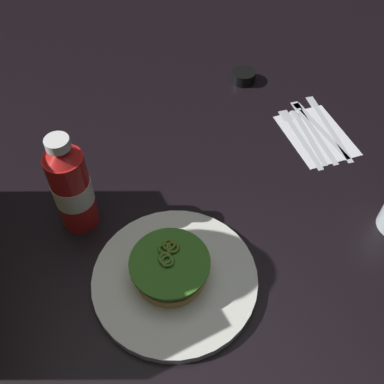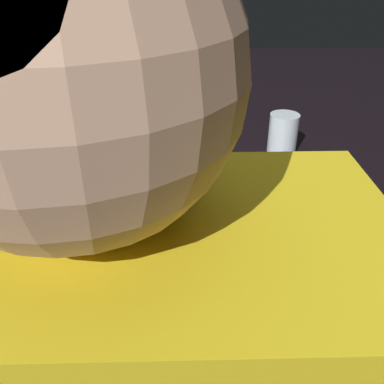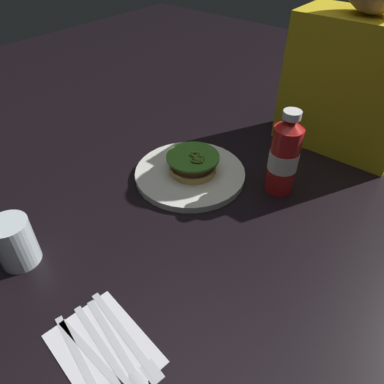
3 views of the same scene
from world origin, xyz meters
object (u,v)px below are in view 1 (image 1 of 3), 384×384
at_px(butter_knife, 326,122).
at_px(spoon_utensil, 304,127).
at_px(fork_utensil, 298,132).
at_px(burger_sandwich, 170,268).
at_px(ketchup_bottle, 72,187).
at_px(steak_knife, 317,125).
at_px(napkin, 316,135).
at_px(table_knife, 311,126).
at_px(dinner_plate, 175,279).
at_px(condiment_cup, 243,76).

relative_size(butter_knife, spoon_utensil, 1.22).
height_order(butter_knife, fork_utensil, same).
height_order(burger_sandwich, ketchup_bottle, ketchup_bottle).
height_order(steak_knife, spoon_utensil, same).
distance_m(burger_sandwich, steak_knife, 0.50).
bearing_deg(napkin, butter_knife, -63.87).
height_order(burger_sandwich, table_knife, burger_sandwich).
relative_size(burger_sandwich, ketchup_bottle, 0.63).
height_order(dinner_plate, butter_knife, dinner_plate).
xyz_separation_m(ketchup_bottle, condiment_cup, (0.23, -0.50, -0.08)).
bearing_deg(condiment_cup, fork_utensil, -178.15).
relative_size(condiment_cup, napkin, 0.34).
distance_m(burger_sandwich, napkin, 0.48).
relative_size(ketchup_bottle, napkin, 1.19).
bearing_deg(spoon_utensil, table_knife, -104.06).
xyz_separation_m(ketchup_bottle, spoon_utensil, (0.01, -0.52, -0.09)).
relative_size(table_knife, spoon_utensil, 1.17).
bearing_deg(condiment_cup, ketchup_bottle, 114.84).
xyz_separation_m(napkin, steak_knife, (0.02, -0.02, 0.00)).
bearing_deg(butter_knife, ketchup_bottle, 90.57).
xyz_separation_m(burger_sandwich, table_knife, (0.20, -0.45, -0.04)).
bearing_deg(steak_knife, table_knife, 78.82).
distance_m(butter_knife, steak_knife, 0.02).
bearing_deg(butter_knife, steak_knife, 86.00).
bearing_deg(napkin, fork_utensil, 54.91).
bearing_deg(napkin, ketchup_bottle, 88.30).
xyz_separation_m(condiment_cup, fork_utensil, (-0.22, -0.01, -0.01)).
relative_size(ketchup_bottle, fork_utensil, 1.06).
xyz_separation_m(ketchup_bottle, butter_knife, (0.01, -0.58, -0.09)).
xyz_separation_m(ketchup_bottle, steak_knife, (0.01, -0.56, -0.09)).
bearing_deg(steak_knife, dinner_plate, 114.19).
bearing_deg(fork_utensil, condiment_cup, 1.85).
distance_m(burger_sandwich, table_knife, 0.49).
xyz_separation_m(condiment_cup, spoon_utensil, (-0.21, -0.03, -0.01)).
distance_m(condiment_cup, steak_knife, 0.23).
height_order(dinner_plate, burger_sandwich, burger_sandwich).
xyz_separation_m(condiment_cup, steak_knife, (-0.22, -0.06, -0.01)).
xyz_separation_m(spoon_utensil, fork_utensil, (-0.01, 0.02, -0.00)).
distance_m(ketchup_bottle, table_knife, 0.55).
distance_m(burger_sandwich, condiment_cup, 0.58).
bearing_deg(dinner_plate, napkin, -67.40).
height_order(burger_sandwich, steak_knife, burger_sandwich).
distance_m(table_knife, fork_utensil, 0.04).
distance_m(dinner_plate, condiment_cup, 0.58).
bearing_deg(burger_sandwich, dinner_plate, -133.20).
bearing_deg(burger_sandwich, ketchup_bottle, 26.15).
bearing_deg(fork_utensil, ketchup_bottle, 90.92).
bearing_deg(dinner_plate, fork_utensil, -62.93).
height_order(ketchup_bottle, fork_utensil, ketchup_bottle).
relative_size(burger_sandwich, fork_utensil, 0.67).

